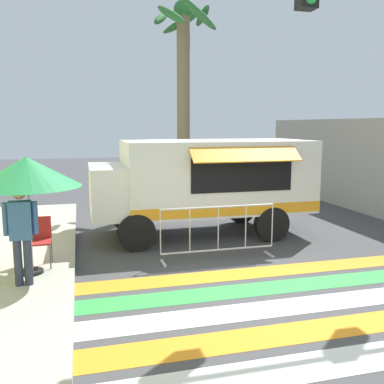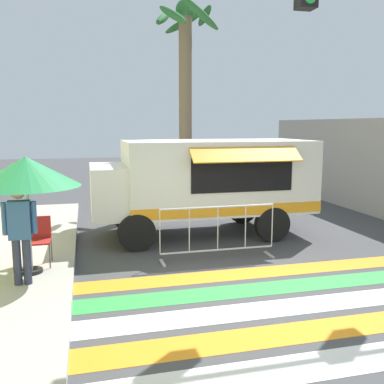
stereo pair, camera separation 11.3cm
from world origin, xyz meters
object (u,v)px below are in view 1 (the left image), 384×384
folding_chair (38,237)px  vendor_person (21,230)px  food_truck (200,179)px  patio_umbrella (27,172)px  barricade_front (218,233)px  palm_tree (183,79)px

folding_chair → vendor_person: vendor_person is taller
food_truck → patio_umbrella: 4.38m
folding_chair → barricade_front: barricade_front is taller
patio_umbrella → folding_chair: 1.33m
food_truck → folding_chair: (-3.61, -1.84, -0.73)m
vendor_person → food_truck: bearing=51.5°
folding_chair → palm_tree: (4.09, 5.53, 3.49)m
barricade_front → palm_tree: 6.76m
vendor_person → barricade_front: 3.71m
food_truck → barricade_front: 2.17m
patio_umbrella → food_truck: bearing=32.1°
vendor_person → palm_tree: 8.40m
vendor_person → folding_chair: bearing=95.9°
patio_umbrella → vendor_person: bearing=-97.8°
food_truck → palm_tree: palm_tree is taller
patio_umbrella → barricade_front: bearing=5.2°
folding_chair → food_truck: bearing=40.9°
palm_tree → vendor_person: bearing=-122.9°
barricade_front → vendor_person: bearing=-166.4°
folding_chair → patio_umbrella: bearing=-85.2°
food_truck → folding_chair: food_truck is taller
barricade_front → palm_tree: (0.67, 5.68, 3.60)m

